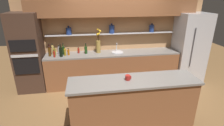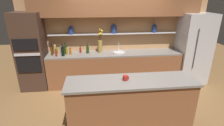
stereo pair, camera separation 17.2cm
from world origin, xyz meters
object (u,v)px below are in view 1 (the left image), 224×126
bottle_wine_4 (61,52)px  bottle_wine_11 (64,50)px  bottle_wine_8 (86,50)px  bottle_oil_2 (65,52)px  flower_vase (98,45)px  oven_tower (29,53)px  bottle_spirit_5 (59,51)px  coffee_mug (128,78)px  sink_fixture (117,52)px  refrigerator (190,48)px  bottle_spirit_6 (49,52)px  bottle_sauce_9 (54,54)px  bottle_wine_3 (50,51)px  bottle_sauce_10 (68,52)px  bottle_spirit_7 (53,50)px  bottle_sauce_0 (78,51)px  bottle_oil_1 (55,52)px

bottle_wine_4 → bottle_wine_11: bottle_wine_4 is taller
bottle_wine_4 → bottle_wine_8: bearing=13.7°
bottle_oil_2 → bottle_wine_8: (0.54, 0.09, 0.01)m
flower_vase → bottle_wine_4: (-0.98, -0.18, -0.10)m
bottle_oil_2 → bottle_wine_8: bottle_wine_8 is taller
bottle_oil_2 → bottle_wine_11: (-0.04, 0.11, 0.02)m
bottle_wine_4 → bottle_wine_8: bottle_wine_4 is taller
oven_tower → bottle_spirit_5: size_ratio=8.53×
bottle_wine_11 → coffee_mug: bottle_wine_11 is taller
sink_fixture → bottle_wine_11: size_ratio=1.07×
refrigerator → oven_tower: bearing=179.5°
bottle_wine_4 → bottle_spirit_6: bearing=165.6°
bottle_oil_2 → bottle_sauce_9: size_ratio=1.22×
refrigerator → bottle_wine_3: refrigerator is taller
bottle_wine_4 → bottle_sauce_9: bearing=-171.5°
bottle_wine_11 → refrigerator: bearing=-1.8°
bottle_spirit_5 → bottle_sauce_10: size_ratio=1.30×
refrigerator → oven_tower: (-4.44, 0.04, 0.04)m
refrigerator → bottle_spirit_7: refrigerator is taller
flower_vase → bottle_spirit_5: flower_vase is taller
bottle_wine_8 → bottle_spirit_6: bearing=-175.1°
bottle_wine_3 → bottle_wine_4: (0.32, -0.23, 0.02)m
bottle_sauce_0 → bottle_oil_2: (-0.34, -0.16, 0.02)m
sink_fixture → bottle_spirit_7: bearing=176.6°
oven_tower → bottle_oil_1: 0.64m
sink_fixture → flower_vase: bearing=172.6°
bottle_oil_1 → bottle_wine_3: bottle_wine_3 is taller
bottle_spirit_6 → bottle_wine_8: bottle_wine_8 is taller
bottle_wine_4 → coffee_mug: (1.33, -1.76, 0.02)m
sink_fixture → bottle_sauce_9: size_ratio=1.70×
bottle_oil_1 → bottle_sauce_10: 0.36m
oven_tower → sink_fixture: bearing=0.3°
bottle_sauce_0 → coffee_mug: (0.89, -1.99, 0.07)m
bottle_wine_4 → bottle_spirit_5: bearing=108.8°
bottle_sauce_0 → bottle_spirit_7: bottle_spirit_7 is taller
bottle_wine_8 → coffee_mug: (0.69, -1.92, 0.04)m
bottle_oil_2 → bottle_sauce_9: (-0.26, -0.09, -0.01)m
oven_tower → flower_vase: (1.79, 0.08, 0.13)m
bottle_oil_2 → bottle_wine_3: bottle_wine_3 is taller
refrigerator → bottle_sauce_10: 3.45m
oven_tower → bottle_spirit_7: (0.58, 0.11, 0.03)m
oven_tower → bottle_sauce_10: bearing=-0.7°
bottle_oil_2 → bottle_sauce_10: bearing=15.9°
bottle_oil_1 → refrigerator: bearing=-1.2°
sink_fixture → bottle_spirit_5: sink_fixture is taller
bottle_spirit_6 → bottle_wine_8: (0.93, 0.08, -0.01)m
bottle_sauce_10 → bottle_wine_11: (-0.13, 0.09, 0.04)m
bottle_spirit_6 → bottle_sauce_9: (0.13, -0.10, -0.03)m
refrigerator → bottle_wine_11: refrigerator is taller
bottle_spirit_6 → coffee_mug: 2.45m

